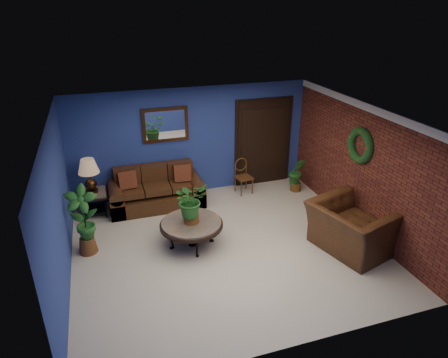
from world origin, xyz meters
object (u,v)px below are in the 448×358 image
object	(u,v)px
table_lamp	(89,172)
side_chair	(243,174)
sofa	(156,193)
armchair	(351,228)
coffee_table	(191,225)
end_table	(93,197)

from	to	relation	value
table_lamp	side_chair	xyz separation A→B (m)	(3.40, 0.06, -0.52)
table_lamp	side_chair	size ratio (longest dim) A/B	0.86
sofa	side_chair	bearing A→B (deg)	0.94
armchair	table_lamp	bearing A→B (deg)	42.03
coffee_table	side_chair	size ratio (longest dim) A/B	1.40
table_lamp	armchair	distance (m)	5.29
coffee_table	side_chair	distance (m)	2.51
end_table	armchair	world-z (taller)	armchair
side_chair	end_table	bearing A→B (deg)	171.90
sofa	coffee_table	world-z (taller)	sofa
coffee_table	armchair	xyz separation A→B (m)	(2.74, -1.01, 0.00)
armchair	sofa	bearing A→B (deg)	31.92
coffee_table	side_chair	world-z (taller)	side_chair
sofa	end_table	bearing A→B (deg)	-178.85
table_lamp	armchair	size ratio (longest dim) A/B	0.52
end_table	armchair	bearing A→B (deg)	-32.18
coffee_table	armchair	bearing A→B (deg)	-20.25
table_lamp	side_chair	world-z (taller)	table_lamp
side_chair	table_lamp	bearing A→B (deg)	171.90
side_chair	coffee_table	bearing A→B (deg)	-141.58
end_table	table_lamp	xyz separation A→B (m)	(0.00, -0.00, 0.59)
table_lamp	side_chair	bearing A→B (deg)	1.02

